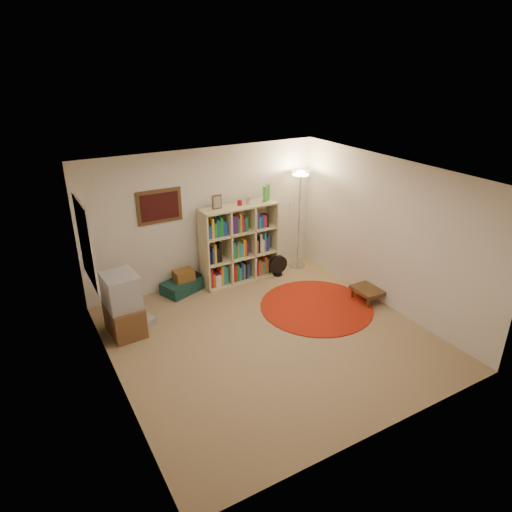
{
  "coord_description": "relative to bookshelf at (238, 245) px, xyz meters",
  "views": [
    {
      "loc": [
        -3.08,
        -4.99,
        3.93
      ],
      "look_at": [
        0.1,
        0.6,
        1.1
      ],
      "focal_mm": 32.0,
      "sensor_mm": 36.0,
      "label": 1
    }
  ],
  "objects": [
    {
      "name": "room",
      "position": [
        -0.55,
        -1.92,
        0.55
      ],
      "size": [
        4.54,
        4.54,
        2.54
      ],
      "color": "#917755",
      "rests_on": "ground"
    },
    {
      "name": "bookshelf",
      "position": [
        0.0,
        0.0,
        0.0
      ],
      "size": [
        1.48,
        0.45,
        1.77
      ],
      "rotation": [
        0.0,
        0.0,
        0.02
      ],
      "color": "#C7BB85",
      "rests_on": "ground"
    },
    {
      "name": "floor_lamp",
      "position": [
        1.32,
        -0.05,
        0.91
      ],
      "size": [
        0.48,
        0.48,
        1.96
      ],
      "rotation": [
        0.0,
        0.0,
        0.35
      ],
      "color": "#BDBCC1",
      "rests_on": "ground"
    },
    {
      "name": "floor_fan",
      "position": [
        0.75,
        -0.22,
        -0.5
      ],
      "size": [
        0.37,
        0.2,
        0.42
      ],
      "rotation": [
        0.0,
        0.0,
        -0.07
      ],
      "color": "black",
      "rests_on": "ground"
    },
    {
      "name": "tv_stand",
      "position": [
        -2.36,
        -0.75,
        -0.24
      ],
      "size": [
        0.52,
        0.71,
        0.99
      ],
      "rotation": [
        0.0,
        0.0,
        0.06
      ],
      "color": "brown",
      "rests_on": "ground"
    },
    {
      "name": "dvd_box",
      "position": [
        -2.07,
        -0.68,
        -0.66
      ],
      "size": [
        0.4,
        0.37,
        0.11
      ],
      "rotation": [
        0.0,
        0.0,
        0.36
      ],
      "color": "#A0A0A5",
      "rests_on": "ground"
    },
    {
      "name": "suitcase",
      "position": [
        -1.12,
        0.07,
        -0.6
      ],
      "size": [
        0.8,
        0.66,
        0.22
      ],
      "rotation": [
        0.0,
        0.0,
        0.36
      ],
      "color": "#12332E",
      "rests_on": "ground"
    },
    {
      "name": "wicker_basket",
      "position": [
        -1.08,
        0.06,
        -0.39
      ],
      "size": [
        0.36,
        0.27,
        0.2
      ],
      "rotation": [
        0.0,
        0.0,
        0.08
      ],
      "color": "brown",
      "rests_on": "suitcase"
    },
    {
      "name": "duffel_bag",
      "position": [
        -0.93,
        0.19,
        -0.59
      ],
      "size": [
        0.41,
        0.36,
        0.25
      ],
      "rotation": [
        0.0,
        0.0,
        0.15
      ],
      "color": "black",
      "rests_on": "ground"
    },
    {
      "name": "paper_towel",
      "position": [
        -0.49,
        -0.12,
        -0.58
      ],
      "size": [
        0.13,
        0.13,
        0.26
      ],
      "rotation": [
        0.0,
        0.0,
        -0.07
      ],
      "color": "white",
      "rests_on": "ground"
    },
    {
      "name": "red_rug",
      "position": [
        0.67,
        -1.58,
        -0.71
      ],
      "size": [
        1.92,
        1.92,
        0.02
      ],
      "color": "maroon",
      "rests_on": "ground"
    },
    {
      "name": "side_table",
      "position": [
        1.62,
        -1.84,
        -0.52
      ],
      "size": [
        0.52,
        0.52,
        0.24
      ],
      "rotation": [
        0.0,
        0.0,
        -0.01
      ],
      "color": "#432C17",
      "rests_on": "ground"
    }
  ]
}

